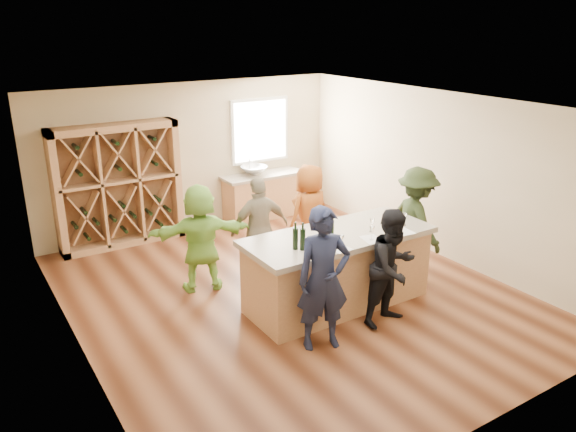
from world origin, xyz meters
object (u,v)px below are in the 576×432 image
person_server (416,222)px  person_far_mid (260,228)px  tasting_counter_base (338,272)px  person_near_left (323,279)px  wine_rack (119,186)px  person_near_right (393,268)px  wine_bottle_a (295,239)px  person_far_right (309,214)px  wine_bottle_d (322,232)px  person_far_left (201,238)px  wine_bottle_b (303,239)px  wine_bottle_e (331,230)px  sink (254,171)px

person_server → person_far_mid: 2.46m
tasting_counter_base → person_near_left: size_ratio=1.42×
wine_rack → person_near_right: (2.20, -4.70, -0.30)m
person_far_mid → person_server: bearing=155.6°
wine_bottle_a → person_far_mid: bearing=77.4°
person_near_right → person_far_right: size_ratio=0.96×
tasting_counter_base → wine_bottle_d: bearing=-157.1°
person_near_left → person_far_mid: person_near_left is taller
person_far_mid → person_far_left: 0.97m
person_near_left → person_far_right: bearing=76.5°
wine_bottle_b → wine_bottle_d: bearing=6.4°
wine_rack → person_far_left: bearing=-78.8°
wine_rack → wine_bottle_a: bearing=-74.8°
person_near_right → person_far_mid: person_far_mid is taller
wine_bottle_e → person_server: bearing=9.3°
wine_bottle_a → tasting_counter_base: bearing=9.8°
person_near_left → wine_bottle_e: bearing=65.0°
wine_bottle_d → person_near_right: size_ratio=0.21×
wine_rack → person_far_mid: 2.90m
person_far_mid → person_far_right: size_ratio=0.98×
person_far_mid → wine_bottle_d: bearing=97.7°
sink → wine_bottle_a: wine_bottle_a is taller
wine_bottle_a → person_near_left: 0.71m
wine_bottle_b → person_near_right: person_near_right is taller
sink → person_far_left: (-2.22, -2.35, -0.19)m
wine_rack → wine_bottle_a: wine_rack is taller
sink → person_far_right: bearing=-96.3°
wine_bottle_b → wine_bottle_e: 0.51m
sink → tasting_counter_base: (-0.79, -3.83, -0.51)m
person_far_right → wine_rack: bearing=-53.9°
person_far_mid → person_far_left: person_far_left is taller
person_server → person_far_left: person_server is taller
wine_bottle_e → person_near_right: bearing=-51.0°
wine_bottle_a → person_far_mid: (0.34, 1.54, -0.41)m
wine_bottle_d → person_server: (2.07, 0.34, -0.37)m
tasting_counter_base → wine_bottle_e: wine_bottle_e is taller
wine_bottle_a → person_far_mid: size_ratio=0.18×
wine_bottle_d → person_far_mid: person_far_mid is taller
person_server → person_near_right: bearing=136.0°
tasting_counter_base → person_far_mid: 1.51m
person_far_mid → person_far_left: bearing=0.5°
wine_bottle_a → wine_bottle_d: 0.40m
wine_bottle_a → person_server: person_server is taller
person_near_left → person_near_right: (1.11, -0.02, -0.11)m
tasting_counter_base → wine_bottle_d: size_ratio=7.81×
person_far_mid → person_far_right: bearing=-169.1°
wine_bottle_a → wine_bottle_b: wine_bottle_b is taller
wine_rack → sink: 2.70m
wine_bottle_e → wine_bottle_d: bearing=-170.1°
wine_bottle_a → person_far_right: 2.15m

